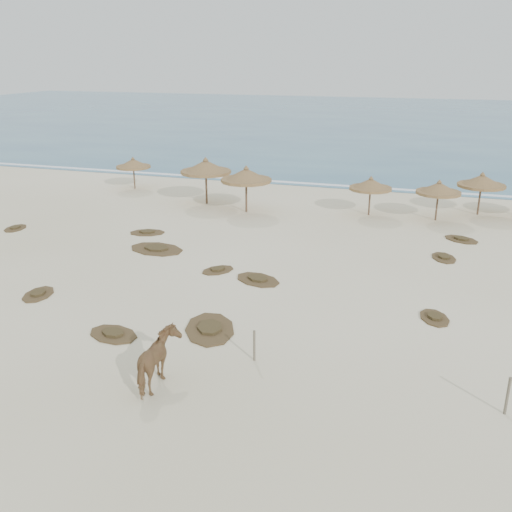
# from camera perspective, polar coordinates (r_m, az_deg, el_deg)

# --- Properties ---
(ground) EXTENTS (160.00, 160.00, 0.00)m
(ground) POSITION_cam_1_polar(r_m,az_deg,el_deg) (21.04, -2.51, -7.77)
(ground) COLOR #F2E5C7
(ground) RESTS_ON ground
(ocean) EXTENTS (200.00, 100.00, 0.01)m
(ocean) POSITION_cam_1_polar(r_m,az_deg,el_deg) (93.28, 13.71, 13.03)
(ocean) COLOR #2B5781
(ocean) RESTS_ON ground
(foam_line) EXTENTS (70.00, 0.60, 0.01)m
(foam_line) POSITION_cam_1_polar(r_m,az_deg,el_deg) (45.07, 8.83, 6.92)
(foam_line) COLOR white
(foam_line) RESTS_ON ground
(palapa_0) EXTENTS (2.88, 2.88, 2.44)m
(palapa_0) POSITION_cam_1_polar(r_m,az_deg,el_deg) (44.32, -12.18, 9.00)
(palapa_0) COLOR brown
(palapa_0) RESTS_ON ground
(palapa_1) EXTENTS (3.90, 3.90, 3.20)m
(palapa_1) POSITION_cam_1_polar(r_m,az_deg,el_deg) (38.86, -5.05, 8.81)
(palapa_1) COLOR brown
(palapa_1) RESTS_ON ground
(palapa_2) EXTENTS (4.16, 4.16, 3.05)m
(palapa_2) POSITION_cam_1_polar(r_m,az_deg,el_deg) (36.55, -0.99, 8.02)
(palapa_2) COLOR brown
(palapa_2) RESTS_ON ground
(palapa_3) EXTENTS (3.41, 3.41, 2.52)m
(palapa_3) POSITION_cam_1_polar(r_m,az_deg,el_deg) (36.63, 11.39, 7.00)
(palapa_3) COLOR brown
(palapa_3) RESTS_ON ground
(palapa_4) EXTENTS (2.78, 2.78, 2.54)m
(palapa_4) POSITION_cam_1_polar(r_m,az_deg,el_deg) (36.44, 17.81, 6.42)
(palapa_4) COLOR brown
(palapa_4) RESTS_ON ground
(palapa_5) EXTENTS (3.84, 3.84, 2.76)m
(palapa_5) POSITION_cam_1_polar(r_m,az_deg,el_deg) (38.65, 21.65, 6.94)
(palapa_5) COLOR brown
(palapa_5) RESTS_ON ground
(horse) EXTENTS (1.17, 2.16, 1.74)m
(horse) POSITION_cam_1_polar(r_m,az_deg,el_deg) (17.78, -9.76, -10.33)
(horse) COLOR olive
(horse) RESTS_ON ground
(fence_post_near) EXTENTS (0.09, 0.09, 1.10)m
(fence_post_near) POSITION_cam_1_polar(r_m,az_deg,el_deg) (19.07, -0.17, -8.95)
(fence_post_near) COLOR #6F6553
(fence_post_near) RESTS_ON ground
(fence_post_far) EXTENTS (0.11, 0.11, 1.18)m
(fence_post_far) POSITION_cam_1_polar(r_m,az_deg,el_deg) (17.92, 23.85, -12.67)
(fence_post_far) COLOR #6F6553
(fence_post_far) RESTS_ON ground
(scrub_0) EXTENTS (1.48, 1.98, 0.16)m
(scrub_0) POSITION_cam_1_polar(r_m,az_deg,el_deg) (25.92, -20.94, -3.57)
(scrub_0) COLOR brown
(scrub_0) RESTS_ON ground
(scrub_1) EXTENTS (3.35, 2.50, 0.16)m
(scrub_1) POSITION_cam_1_polar(r_m,az_deg,el_deg) (30.26, -9.93, 0.73)
(scrub_1) COLOR brown
(scrub_1) RESTS_ON ground
(scrub_2) EXTENTS (1.83, 1.95, 0.16)m
(scrub_2) POSITION_cam_1_polar(r_m,az_deg,el_deg) (26.94, -3.84, -1.39)
(scrub_2) COLOR brown
(scrub_2) RESTS_ON ground
(scrub_3) EXTENTS (2.67, 2.29, 0.16)m
(scrub_3) POSITION_cam_1_polar(r_m,az_deg,el_deg) (25.76, 0.18, -2.35)
(scrub_3) COLOR brown
(scrub_3) RESTS_ON ground
(scrub_4) EXTENTS (1.53, 1.89, 0.16)m
(scrub_4) POSITION_cam_1_polar(r_m,az_deg,el_deg) (23.18, 17.42, -5.89)
(scrub_4) COLOR brown
(scrub_4) RESTS_ON ground
(scrub_6) EXTENTS (2.29, 1.84, 0.16)m
(scrub_6) POSITION_cam_1_polar(r_m,az_deg,el_deg) (33.17, -10.83, 2.34)
(scrub_6) COLOR brown
(scrub_6) RESTS_ON ground
(scrub_7) EXTENTS (1.58, 1.99, 0.16)m
(scrub_7) POSITION_cam_1_polar(r_m,az_deg,el_deg) (30.02, 18.27, -0.14)
(scrub_7) COLOR brown
(scrub_7) RESTS_ON ground
(scrub_8) EXTENTS (1.29, 1.78, 0.16)m
(scrub_8) POSITION_cam_1_polar(r_m,az_deg,el_deg) (36.26, -22.93, 2.60)
(scrub_8) COLOR brown
(scrub_8) RESTS_ON ground
(scrub_9) EXTENTS (2.82, 3.33, 0.16)m
(scrub_9) POSITION_cam_1_polar(r_m,az_deg,el_deg) (21.35, -4.64, -7.24)
(scrub_9) COLOR brown
(scrub_9) RESTS_ON ground
(scrub_10) EXTENTS (2.31, 2.12, 0.16)m
(scrub_10) POSITION_cam_1_polar(r_m,az_deg,el_deg) (33.32, 19.84, 1.59)
(scrub_10) COLOR brown
(scrub_10) RESTS_ON ground
(scrub_11) EXTENTS (2.31, 1.83, 0.16)m
(scrub_11) POSITION_cam_1_polar(r_m,az_deg,el_deg) (21.54, -14.08, -7.56)
(scrub_11) COLOR brown
(scrub_11) RESTS_ON ground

